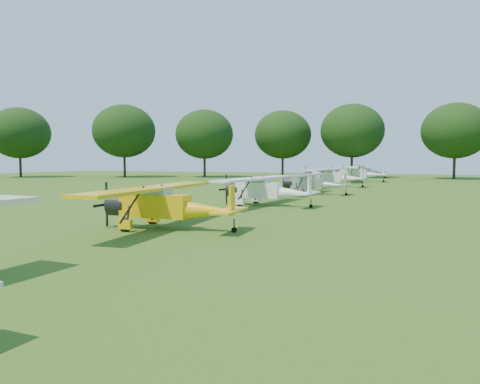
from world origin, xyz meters
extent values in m
plane|color=#214812|center=(0.00, 0.00, 0.00)|extent=(160.00, 160.00, 0.00)
cylinder|color=black|center=(14.28, 56.21, 2.25)|extent=(0.44, 0.44, 4.51)
ellipsoid|color=black|center=(14.28, 56.21, 7.77)|extent=(10.52, 10.52, 8.94)
cylinder|color=black|center=(-2.12, 56.74, 2.37)|extent=(0.44, 0.44, 4.74)
ellipsoid|color=black|center=(-2.12, 56.74, 8.16)|extent=(11.05, 11.05, 9.39)
cylinder|color=black|center=(-14.75, 56.54, 2.24)|extent=(0.44, 0.44, 4.49)
ellipsoid|color=black|center=(-14.75, 56.54, 7.73)|extent=(10.47, 10.47, 8.90)
cylinder|color=black|center=(-26.90, 48.50, 2.22)|extent=(0.44, 0.44, 4.44)
ellipsoid|color=black|center=(-26.90, 48.50, 7.65)|extent=(10.36, 10.36, 8.80)
cylinder|color=black|center=(-40.16, 42.92, 2.39)|extent=(0.44, 0.44, 4.77)
ellipsoid|color=black|center=(-40.16, 42.92, 8.22)|extent=(11.14, 11.14, 9.47)
cylinder|color=black|center=(-57.03, 35.30, 2.28)|extent=(0.44, 0.44, 4.56)
ellipsoid|color=black|center=(-57.03, 35.30, 7.85)|extent=(10.64, 10.64, 9.04)
cube|color=#F0BA0A|center=(-0.38, -8.67, 1.05)|extent=(3.27, 1.23, 1.05)
cone|color=#F0BA0A|center=(2.31, -8.43, 0.90)|extent=(2.87, 1.14, 0.90)
cube|color=#8CA5B2|center=(-0.48, -8.68, 1.60)|extent=(1.68, 1.06, 0.55)
cylinder|color=black|center=(-2.28, -8.83, 1.05)|extent=(0.99, 1.12, 1.04)
cube|color=black|center=(-2.93, -8.89, 1.05)|extent=(0.07, 0.12, 2.10)
cube|color=#F0BA0A|center=(-0.48, -8.68, 1.85)|extent=(2.37, 10.70, 0.14)
cube|color=#F0BA0A|center=(3.30, -8.34, 1.40)|extent=(0.15, 0.56, 1.30)
cube|color=#F0BA0A|center=(3.20, -8.35, 0.95)|extent=(1.09, 2.87, 0.09)
cylinder|color=black|center=(-1.07, -9.98, 0.30)|extent=(0.61, 0.21, 0.60)
cylinder|color=black|center=(-1.29, -7.49, 0.30)|extent=(0.61, 0.21, 0.60)
cylinder|color=black|center=(3.40, -8.33, 0.12)|extent=(0.25, 0.10, 0.24)
cube|color=white|center=(0.16, 3.44, 1.05)|extent=(3.27, 1.23, 1.05)
cone|color=white|center=(2.85, 3.20, 0.90)|extent=(2.87, 1.14, 0.90)
cube|color=#8CA5B2|center=(0.06, 3.45, 1.60)|extent=(1.67, 1.06, 0.55)
cylinder|color=black|center=(-1.73, 3.61, 1.05)|extent=(0.99, 1.11, 1.04)
cube|color=black|center=(-2.38, 3.66, 1.05)|extent=(0.07, 0.12, 2.10)
cube|color=white|center=(0.06, 3.45, 1.85)|extent=(2.37, 10.68, 0.14)
cube|color=white|center=(3.85, 3.11, 1.40)|extent=(0.15, 0.56, 1.30)
cube|color=white|center=(3.75, 3.12, 0.95)|extent=(1.09, 2.86, 0.09)
cylinder|color=black|center=(-0.74, 2.26, 0.30)|extent=(0.61, 0.21, 0.60)
cylinder|color=black|center=(-0.52, 4.75, 0.30)|extent=(0.61, 0.21, 0.60)
cylinder|color=black|center=(3.95, 3.11, 0.12)|extent=(0.25, 0.10, 0.24)
cube|color=silver|center=(0.64, 15.10, 0.98)|extent=(3.03, 1.05, 0.98)
cone|color=silver|center=(3.16, 14.97, 0.84)|extent=(2.66, 0.98, 0.84)
cube|color=#8CA5B2|center=(0.54, 15.11, 1.49)|extent=(1.54, 0.94, 0.51)
cylinder|color=black|center=(-1.14, 15.20, 0.98)|extent=(0.89, 1.02, 0.97)
cube|color=black|center=(-1.74, 15.23, 0.98)|extent=(0.06, 0.11, 1.96)
cube|color=silver|center=(0.54, 15.11, 1.73)|extent=(1.88, 9.96, 0.13)
cube|color=silver|center=(4.09, 14.92, 1.31)|extent=(0.12, 0.52, 1.21)
cube|color=silver|center=(4.00, 14.92, 0.89)|extent=(0.93, 2.65, 0.08)
cylinder|color=black|center=(-0.17, 13.97, 0.28)|extent=(0.57, 0.18, 0.56)
cylinder|color=black|center=(-0.05, 16.31, 0.28)|extent=(0.57, 0.18, 0.56)
cylinder|color=black|center=(4.18, 14.91, 0.11)|extent=(0.23, 0.09, 0.22)
cube|color=white|center=(-0.20, 27.81, 1.14)|extent=(3.56, 1.43, 1.14)
cone|color=white|center=(2.70, 27.46, 0.97)|extent=(3.12, 1.32, 0.97)
cube|color=#8CA5B2|center=(-0.30, 27.82, 1.73)|extent=(1.83, 1.19, 0.59)
cylinder|color=black|center=(-2.24, 28.05, 1.14)|extent=(1.10, 1.23, 1.12)
cube|color=black|center=(-2.93, 28.13, 1.14)|extent=(0.08, 0.14, 2.27)
cube|color=white|center=(-0.30, 27.82, 2.00)|extent=(2.90, 11.57, 0.15)
cube|color=white|center=(3.78, 27.34, 1.51)|extent=(0.18, 0.60, 1.41)
cube|color=white|center=(3.67, 27.35, 1.03)|extent=(1.27, 3.11, 0.10)
cylinder|color=black|center=(-1.21, 26.56, 0.32)|extent=(0.66, 0.25, 0.65)
cylinder|color=black|center=(-0.90, 29.25, 0.32)|extent=(0.66, 0.25, 0.65)
cylinder|color=black|center=(3.89, 27.32, 0.13)|extent=(0.27, 0.12, 0.26)
cube|color=white|center=(0.62, 40.68, 1.17)|extent=(3.70, 1.63, 1.17)
cone|color=white|center=(3.59, 41.18, 1.00)|extent=(3.25, 1.50, 1.00)
cube|color=#8CA5B2|center=(0.51, 40.67, 1.79)|extent=(1.93, 1.31, 0.61)
cylinder|color=black|center=(-1.47, 40.34, 1.17)|extent=(1.18, 1.31, 1.16)
cube|color=black|center=(-2.19, 40.22, 1.17)|extent=(0.09, 0.14, 2.34)
cube|color=white|center=(0.51, 40.67, 2.07)|extent=(3.53, 11.94, 0.16)
cube|color=white|center=(4.69, 41.36, 1.56)|extent=(0.21, 0.62, 1.45)
cube|color=white|center=(4.58, 41.34, 1.06)|extent=(1.45, 3.24, 0.10)
cylinder|color=black|center=(-0.03, 39.16, 0.33)|extent=(0.69, 0.29, 0.67)
cylinder|color=black|center=(-0.49, 41.91, 0.33)|extent=(0.69, 0.29, 0.67)
cylinder|color=black|center=(4.80, 41.38, 0.13)|extent=(0.28, 0.13, 0.27)
cube|color=silver|center=(-0.39, 54.68, 1.15)|extent=(3.61, 1.55, 1.15)
cone|color=silver|center=(2.53, 55.12, 0.98)|extent=(3.17, 1.43, 0.98)
cube|color=#8CA5B2|center=(-0.49, 54.66, 1.75)|extent=(1.88, 1.26, 0.60)
cylinder|color=black|center=(-2.44, 54.37, 1.15)|extent=(1.14, 1.27, 1.14)
cube|color=black|center=(-3.14, 54.26, 1.15)|extent=(0.08, 0.14, 2.30)
cube|color=silver|center=(-0.49, 54.66, 2.02)|extent=(3.30, 11.69, 0.15)
cube|color=silver|center=(3.61, 55.28, 1.53)|extent=(0.20, 0.61, 1.42)
cube|color=silver|center=(3.51, 55.27, 1.04)|extent=(1.38, 3.17, 0.10)
cylinder|color=black|center=(-1.05, 53.20, 0.33)|extent=(0.67, 0.27, 0.66)
cylinder|color=black|center=(-1.45, 55.90, 0.33)|extent=(0.67, 0.27, 0.66)
cylinder|color=black|center=(3.72, 55.30, 0.13)|extent=(0.27, 0.13, 0.26)
cube|color=red|center=(-5.00, 48.21, 0.43)|extent=(2.31, 1.58, 0.67)
cube|color=black|center=(-5.28, 48.15, 0.82)|extent=(1.07, 1.22, 0.43)
cube|color=white|center=(-5.00, 48.21, 1.75)|extent=(2.24, 1.66, 0.08)
cylinder|color=black|center=(-5.57, 47.48, 0.21)|extent=(0.44, 0.22, 0.42)
cylinder|color=black|center=(-5.83, 48.64, 0.21)|extent=(0.44, 0.22, 0.42)
cylinder|color=black|center=(-4.17, 47.79, 0.21)|extent=(0.44, 0.22, 0.42)
cylinder|color=black|center=(-4.43, 48.95, 0.21)|extent=(0.44, 0.22, 0.42)
camera|label=1|loc=(11.36, -26.77, 3.17)|focal=35.00mm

